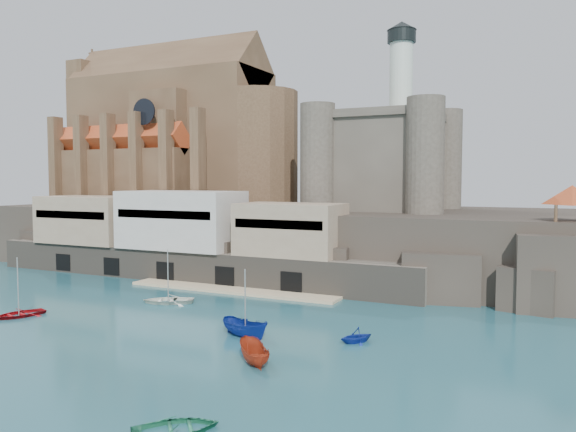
# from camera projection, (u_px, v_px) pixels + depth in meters

# --- Properties ---
(ground) EXTENTS (300.00, 300.00, 0.00)m
(ground) POSITION_uv_depth(u_px,v_px,m) (126.00, 320.00, 58.71)
(ground) COLOR #1B4F5B
(ground) RESTS_ON ground
(promontory) EXTENTS (100.00, 36.00, 10.00)m
(promontory) POSITION_uv_depth(u_px,v_px,m) (286.00, 238.00, 93.96)
(promontory) COLOR #28231E
(promontory) RESTS_ON ground
(quay) EXTENTS (70.00, 12.00, 13.05)m
(quay) POSITION_uv_depth(u_px,v_px,m) (179.00, 238.00, 83.47)
(quay) COLOR #655C51
(quay) RESTS_ON ground
(church) EXTENTS (47.00, 25.93, 30.51)m
(church) POSITION_uv_depth(u_px,v_px,m) (177.00, 140.00, 105.31)
(church) COLOR #513925
(church) RESTS_ON promontory
(castle_keep) EXTENTS (21.20, 21.20, 29.30)m
(castle_keep) POSITION_uv_depth(u_px,v_px,m) (385.00, 156.00, 87.66)
(castle_keep) COLOR #4B453B
(castle_keep) RESTS_ON promontory
(rock_outcrop) EXTENTS (14.50, 10.50, 8.70)m
(rock_outcrop) POSITION_uv_depth(u_px,v_px,m) (569.00, 274.00, 63.77)
(rock_outcrop) COLOR #28231E
(rock_outcrop) RESTS_ON ground
(pavilion) EXTENTS (6.40, 6.40, 5.40)m
(pavilion) POSITION_uv_depth(u_px,v_px,m) (572.00, 197.00, 63.34)
(pavilion) COLOR #513925
(pavilion) RESTS_ON rock_outcrop
(boat_0) EXTENTS (3.98, 2.31, 5.36)m
(boat_0) POSITION_uv_depth(u_px,v_px,m) (19.00, 316.00, 60.49)
(boat_0) COLOR #A40B11
(boat_0) RESTS_ON ground
(boat_2) EXTENTS (2.57, 2.53, 5.48)m
(boat_2) POSITION_uv_depth(u_px,v_px,m) (245.00, 337.00, 52.68)
(boat_2) COLOR navy
(boat_2) RESTS_ON ground
(boat_3) EXTENTS (3.24, 3.42, 5.12)m
(boat_3) POSITION_uv_depth(u_px,v_px,m) (176.00, 432.00, 32.84)
(boat_3) COLOR #227A56
(boat_3) RESTS_ON ground
(boat_5) EXTENTS (2.74, 2.74, 5.08)m
(boat_5) POSITION_uv_depth(u_px,v_px,m) (254.00, 363.00, 45.23)
(boat_5) COLOR #A93418
(boat_5) RESTS_ON ground
(boat_6) EXTENTS (3.11, 4.38, 6.01)m
(boat_6) POSITION_uv_depth(u_px,v_px,m) (168.00, 303.00, 67.08)
(boat_6) COLOR white
(boat_6) RESTS_ON ground
(boat_7) EXTENTS (3.32, 3.09, 3.30)m
(boat_7) POSITION_uv_depth(u_px,v_px,m) (356.00, 342.00, 50.89)
(boat_7) COLOR #132C9A
(boat_7) RESTS_ON ground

